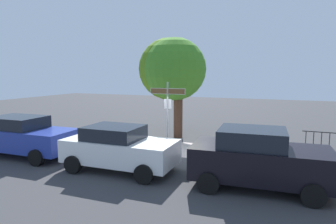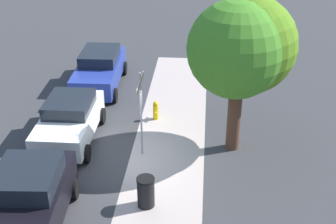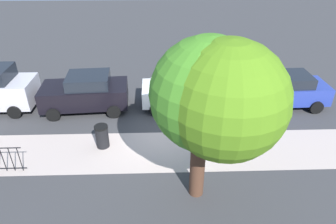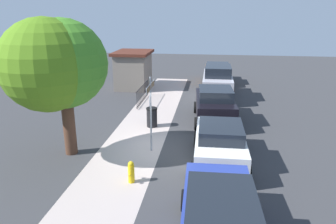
# 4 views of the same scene
# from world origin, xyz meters

# --- Properties ---
(ground_plane) EXTENTS (60.00, 60.00, 0.00)m
(ground_plane) POSITION_xyz_m (0.00, 0.00, 0.00)
(ground_plane) COLOR #38383A
(sidewalk_strip) EXTENTS (24.00, 2.60, 0.00)m
(sidewalk_strip) POSITION_xyz_m (2.00, 1.30, 0.00)
(sidewalk_strip) COLOR #B4A39B
(sidewalk_strip) RESTS_ON ground_plane
(street_sign) EXTENTS (1.60, 0.07, 3.12)m
(street_sign) POSITION_xyz_m (-0.50, 0.40, 2.16)
(street_sign) COLOR #9EA0A5
(street_sign) RESTS_ON ground_plane
(shade_tree) EXTENTS (3.81, 3.75, 5.41)m
(shade_tree) POSITION_xyz_m (-1.59, 3.75, 3.64)
(shade_tree) COLOR #4E3122
(shade_tree) RESTS_ON ground_plane
(car_blue) EXTENTS (4.61, 2.13, 1.68)m
(car_blue) POSITION_xyz_m (-6.05, -2.29, 0.86)
(car_blue) COLOR #263897
(car_blue) RESTS_ON ground_plane
(car_white) EXTENTS (4.08, 2.07, 1.61)m
(car_white) POSITION_xyz_m (-1.25, -2.37, 0.83)
(car_white) COLOR white
(car_white) RESTS_ON ground_plane
(car_black) EXTENTS (4.20, 2.32, 1.83)m
(car_black) POSITION_xyz_m (3.56, -2.20, 0.92)
(car_black) COLOR black
(car_black) RESTS_ON ground_plane
(fire_hydrant) EXTENTS (0.42, 0.22, 0.78)m
(fire_hydrant) POSITION_xyz_m (-3.12, 0.60, 0.38)
(fire_hydrant) COLOR yellow
(fire_hydrant) RESTS_ON ground_plane
(trash_bin) EXTENTS (0.55, 0.55, 0.98)m
(trash_bin) POSITION_xyz_m (2.34, 0.90, 0.49)
(trash_bin) COLOR black
(trash_bin) RESTS_ON ground_plane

